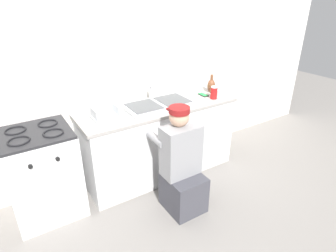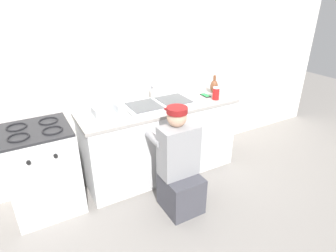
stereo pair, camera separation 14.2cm
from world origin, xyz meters
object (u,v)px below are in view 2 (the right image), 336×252
(plumber_person, at_px, (179,169))
(vase_decorative, at_px, (214,86))
(dish_rack_tray, at_px, (105,114))
(sink_double_basin, at_px, (159,104))
(stove_range, at_px, (44,170))
(cell_phone, at_px, (205,95))
(soda_cup_red, at_px, (216,93))

(plumber_person, height_order, vase_decorative, vase_decorative)
(dish_rack_tray, bearing_deg, plumber_person, -53.86)
(sink_double_basin, height_order, stove_range, sink_double_basin)
(sink_double_basin, height_order, plumber_person, plumber_person)
(stove_range, xyz_separation_m, cell_phone, (1.97, 0.00, 0.44))
(sink_double_basin, distance_m, cell_phone, 0.65)
(stove_range, bearing_deg, dish_rack_tray, 0.98)
(stove_range, relative_size, cell_phone, 6.58)
(vase_decorative, bearing_deg, stove_range, -178.77)
(vase_decorative, bearing_deg, cell_phone, -165.57)
(cell_phone, bearing_deg, dish_rack_tray, 179.69)
(sink_double_basin, relative_size, vase_decorative, 3.48)
(cell_phone, bearing_deg, stove_range, -179.86)
(plumber_person, xyz_separation_m, cell_phone, (0.79, 0.67, 0.44))
(sink_double_basin, distance_m, stove_range, 1.39)
(cell_phone, xyz_separation_m, vase_decorative, (0.16, 0.04, 0.08))
(soda_cup_red, bearing_deg, dish_rack_tray, 172.69)
(cell_phone, bearing_deg, soda_cup_red, -79.43)
(sink_double_basin, xyz_separation_m, plumber_person, (-0.13, -0.67, -0.45))
(cell_phone, xyz_separation_m, soda_cup_red, (0.03, -0.16, 0.07))
(plumber_person, bearing_deg, soda_cup_red, 31.98)
(stove_range, distance_m, cell_phone, 2.02)
(soda_cup_red, bearing_deg, sink_double_basin, 166.91)
(sink_double_basin, distance_m, soda_cup_red, 0.70)
(dish_rack_tray, distance_m, vase_decorative, 1.44)
(cell_phone, bearing_deg, plumber_person, -139.52)
(vase_decorative, bearing_deg, plumber_person, -143.00)
(dish_rack_tray, bearing_deg, vase_decorative, 1.35)
(stove_range, xyz_separation_m, soda_cup_red, (2.00, -0.16, 0.51))
(soda_cup_red, bearing_deg, cell_phone, 100.57)
(stove_range, relative_size, soda_cup_red, 6.06)
(plumber_person, distance_m, cell_phone, 1.12)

